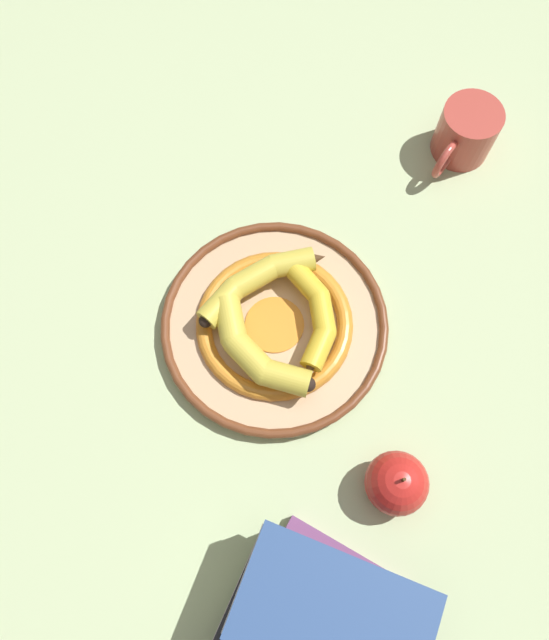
{
  "coord_description": "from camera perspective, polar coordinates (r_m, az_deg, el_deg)",
  "views": [
    {
      "loc": [
        -0.01,
        -0.25,
        0.83
      ],
      "look_at": [
        -0.02,
        0.03,
        0.04
      ],
      "focal_mm": 35.0,
      "sensor_mm": 36.0,
      "label": 1
    }
  ],
  "objects": [
    {
      "name": "ground_plane",
      "position": [
        0.86,
        1.25,
        -3.0
      ],
      "size": [
        2.8,
        2.8,
        0.0
      ],
      "primitive_type": "plane",
      "color": "#B2C693"
    },
    {
      "name": "decorative_bowl",
      "position": [
        0.86,
        0.0,
        -0.46
      ],
      "size": [
        0.31,
        0.31,
        0.03
      ],
      "color": "tan",
      "rests_on": "ground_plane"
    },
    {
      "name": "banana_a",
      "position": [
        0.85,
        -1.51,
        3.69
      ],
      "size": [
        0.17,
        0.12,
        0.03
      ],
      "rotation": [
        0.0,
        0.0,
        3.74
      ],
      "color": "gold",
      "rests_on": "decorative_bowl"
    },
    {
      "name": "banana_b",
      "position": [
        0.82,
        -2.03,
        -2.72
      ],
      "size": [
        0.14,
        0.15,
        0.04
      ],
      "rotation": [
        0.0,
        0.0,
        5.51
      ],
      "color": "gold",
      "rests_on": "decorative_bowl"
    },
    {
      "name": "banana_c",
      "position": [
        0.83,
        3.85,
        0.28
      ],
      "size": [
        0.07,
        0.17,
        0.03
      ],
      "rotation": [
        0.0,
        0.0,
        8.04
      ],
      "color": "gold",
      "rests_on": "decorative_bowl"
    },
    {
      "name": "book_stack",
      "position": [
        0.77,
        4.03,
        -25.42
      ],
      "size": [
        0.25,
        0.22,
        0.12
      ],
      "rotation": [
        0.0,
        0.0,
        2.72
      ],
      "color": "#753D70",
      "rests_on": "ground_plane"
    },
    {
      "name": "coffee_mug",
      "position": [
        1.02,
        17.06,
        16.07
      ],
      "size": [
        0.1,
        0.12,
        0.08
      ],
      "rotation": [
        0.0,
        0.0,
        4.12
      ],
      "color": "#B24238",
      "rests_on": "ground_plane"
    },
    {
      "name": "apple",
      "position": [
        0.8,
        11.09,
        -14.43
      ],
      "size": [
        0.08,
        0.08,
        0.09
      ],
      "color": "red",
      "rests_on": "ground_plane"
    }
  ]
}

